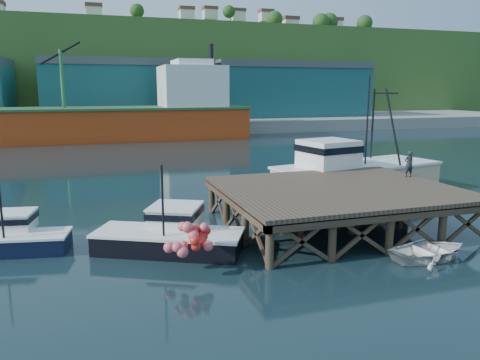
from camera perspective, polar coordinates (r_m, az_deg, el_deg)
name	(u,v)px	position (r m, az deg, el deg)	size (l,w,h in m)	color
ground	(239,235)	(23.76, -0.12, -6.68)	(300.00, 300.00, 0.00)	black
wharf	(339,191)	(25.27, 11.98, -1.29)	(12.00, 10.00, 2.62)	brown
far_quay	(127,122)	(92.02, -13.64, 6.88)	(160.00, 40.00, 2.00)	gray
warehouse_mid	(128,93)	(86.83, -13.54, 10.29)	(28.00, 16.00, 9.00)	#1A5857
warehouse_right	(283,92)	(94.09, 5.30, 10.58)	(30.00, 16.00, 9.00)	#1A5857
cargo_ship	(77,117)	(69.68, -19.29, 7.23)	(55.50, 10.00, 13.75)	#C23E12
hillside	(115,73)	(121.80, -14.98, 12.48)	(220.00, 50.00, 22.00)	#2D511E
boat_navy	(10,237)	(23.68, -26.21, -6.27)	(5.46, 3.31, 3.26)	black
boat_black	(171,234)	(21.61, -8.46, -6.54)	(7.00, 5.87, 4.09)	black
trawler	(355,170)	(33.50, 13.79, 1.18)	(12.79, 6.68, 8.15)	beige
dinghy	(430,250)	(21.99, 22.18, -7.96)	(2.66, 3.73, 0.77)	silver
dockworker	(409,164)	(29.25, 19.88, 1.86)	(0.56, 0.37, 1.54)	#22212A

